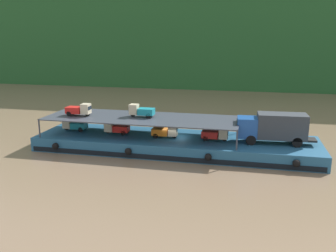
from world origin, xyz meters
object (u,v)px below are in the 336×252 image
at_px(covered_lorry, 274,127).
at_px(mini_truck_lower_stern, 74,125).
at_px(mini_truck_lower_aft, 116,128).
at_px(cargo_barge, 175,144).
at_px(mini_truck_upper_mid, 141,111).
at_px(mini_truck_upper_stern, 79,110).
at_px(mini_truck_lower_fore, 215,134).
at_px(mini_truck_lower_mid, 165,131).

xyz_separation_m(covered_lorry, mini_truck_lower_stern, (-22.10, 0.33, -1.00)).
height_order(covered_lorry, mini_truck_lower_aft, covered_lorry).
distance_m(cargo_barge, mini_truck_upper_mid, 5.18).
bearing_deg(mini_truck_upper_mid, mini_truck_upper_stern, -172.64).
bearing_deg(mini_truck_lower_stern, mini_truck_upper_mid, -0.09).
bearing_deg(mini_truck_lower_fore, covered_lorry, 2.42).
xyz_separation_m(covered_lorry, mini_truck_lower_mid, (-11.17, -0.34, -1.00)).
bearing_deg(mini_truck_lower_fore, mini_truck_upper_stern, -178.71).
distance_m(mini_truck_lower_stern, mini_truck_lower_fore, 16.30).
height_order(mini_truck_lower_mid, mini_truck_lower_fore, same).
xyz_separation_m(covered_lorry, mini_truck_upper_stern, (-20.97, -0.59, 1.00)).
bearing_deg(mini_truck_lower_mid, covered_lorry, 1.74).
relative_size(covered_lorry, mini_truck_lower_aft, 2.84).
height_order(mini_truck_lower_aft, mini_truck_upper_mid, mini_truck_upper_mid).
distance_m(mini_truck_lower_mid, mini_truck_lower_fore, 5.36).
bearing_deg(cargo_barge, covered_lorry, -0.22).
xyz_separation_m(mini_truck_lower_stern, mini_truck_lower_mid, (10.93, -0.66, 0.00)).
height_order(mini_truck_lower_stern, mini_truck_upper_stern, mini_truck_upper_stern).
distance_m(mini_truck_lower_aft, mini_truck_upper_stern, 4.63).
distance_m(mini_truck_lower_stern, mini_truck_upper_mid, 8.33).
bearing_deg(mini_truck_lower_stern, cargo_barge, -1.38).
xyz_separation_m(mini_truck_lower_mid, mini_truck_upper_stern, (-9.80, -0.25, 2.00)).
bearing_deg(covered_lorry, mini_truck_lower_mid, -178.26).
relative_size(mini_truck_lower_stern, mini_truck_lower_fore, 1.00).
relative_size(covered_lorry, mini_truck_lower_fore, 2.85).
xyz_separation_m(mini_truck_lower_mid, mini_truck_upper_mid, (-2.84, 0.65, 2.00)).
relative_size(cargo_barge, mini_truck_lower_fore, 10.90).
bearing_deg(mini_truck_lower_aft, mini_truck_upper_mid, 6.93).
distance_m(covered_lorry, mini_truck_lower_mid, 11.22).
bearing_deg(covered_lorry, mini_truck_lower_fore, -177.58).
bearing_deg(mini_truck_lower_aft, cargo_barge, 0.59).
height_order(covered_lorry, mini_truck_lower_mid, covered_lorry).
bearing_deg(mini_truck_lower_fore, mini_truck_upper_mid, 176.11).
bearing_deg(mini_truck_lower_mid, cargo_barge, 20.37).
distance_m(mini_truck_lower_fore, mini_truck_upper_mid, 8.46).
distance_m(mini_truck_upper_stern, mini_truck_upper_mid, 7.02).
bearing_deg(mini_truck_upper_mid, mini_truck_lower_stern, 179.91).
height_order(mini_truck_lower_stern, mini_truck_lower_aft, same).
height_order(mini_truck_lower_stern, mini_truck_lower_mid, same).
distance_m(mini_truck_lower_aft, mini_truck_lower_fore, 11.03).
xyz_separation_m(cargo_barge, mini_truck_upper_mid, (-3.86, 0.27, 3.44)).
bearing_deg(covered_lorry, cargo_barge, 179.78).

